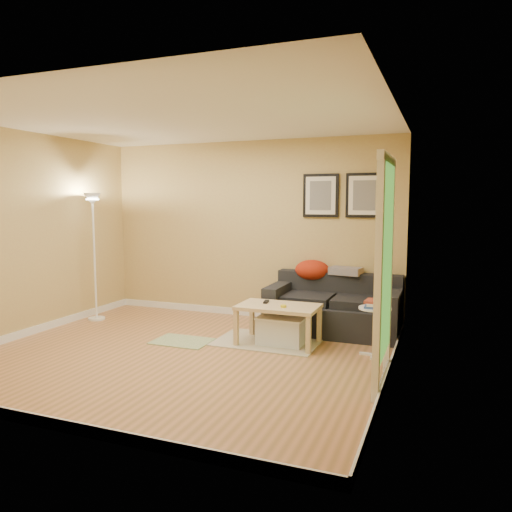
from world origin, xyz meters
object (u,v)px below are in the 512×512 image
at_px(sofa, 334,304).
at_px(book_stack, 375,304).
at_px(coffee_table, 278,325).
at_px(side_table, 374,332).
at_px(floor_lamp, 95,260).
at_px(storage_bin, 282,330).

relative_size(sofa, book_stack, 6.59).
distance_m(sofa, coffee_table, 0.94).
bearing_deg(coffee_table, book_stack, -22.22).
relative_size(coffee_table, side_table, 1.74).
xyz_separation_m(sofa, book_stack, (0.63, -0.82, 0.22)).
height_order(coffee_table, side_table, side_table).
xyz_separation_m(side_table, floor_lamp, (-4.02, 0.27, 0.60)).
height_order(sofa, book_stack, sofa).
relative_size(book_stack, floor_lamp, 0.14).
relative_size(storage_bin, book_stack, 2.19).
distance_m(side_table, book_stack, 0.32).
bearing_deg(coffee_table, side_table, -22.40).
bearing_deg(sofa, storage_bin, -120.91).
xyz_separation_m(coffee_table, side_table, (1.14, -0.04, 0.04)).
relative_size(coffee_table, storage_bin, 1.70).
bearing_deg(coffee_table, floor_lamp, 155.37).
bearing_deg(floor_lamp, sofa, 9.39).
xyz_separation_m(coffee_table, book_stack, (1.13, -0.04, 0.35)).
height_order(sofa, floor_lamp, floor_lamp).
height_order(side_table, book_stack, book_stack).
xyz_separation_m(storage_bin, side_table, (1.10, -0.06, 0.10)).
relative_size(side_table, book_stack, 2.14).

